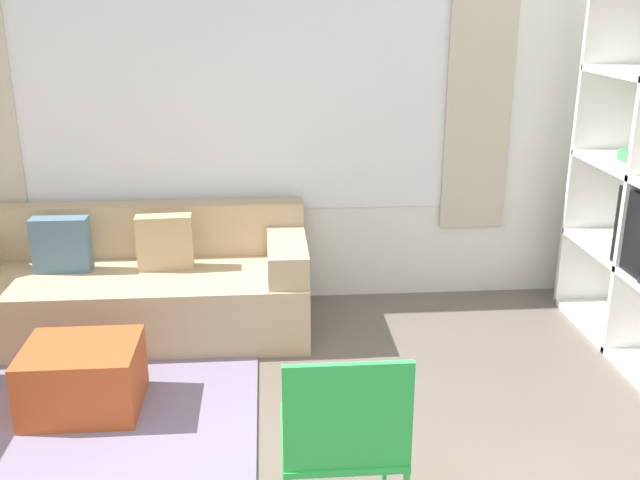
{
  "coord_description": "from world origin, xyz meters",
  "views": [
    {
      "loc": [
        0.19,
        -1.81,
        1.99
      ],
      "look_at": [
        0.45,
        1.57,
        0.85
      ],
      "focal_mm": 40.0,
      "sensor_mm": 36.0,
      "label": 1
    }
  ],
  "objects": [
    {
      "name": "area_rug",
      "position": [
        -1.19,
        1.49,
        0.01
      ],
      "size": [
        2.6,
        2.07,
        0.01
      ],
      "primitive_type": "cube",
      "color": "slate",
      "rests_on": "ground_plane"
    },
    {
      "name": "couch_main",
      "position": [
        -0.66,
        2.42,
        0.29
      ],
      "size": [
        2.16,
        0.84,
        0.74
      ],
      "color": "tan",
      "rests_on": "ground_plane"
    },
    {
      "name": "wall_back",
      "position": [
        0.0,
        2.88,
        1.36
      ],
      "size": [
        6.39,
        0.11,
        2.7
      ],
      "color": "white",
      "rests_on": "ground_plane"
    },
    {
      "name": "ottoman",
      "position": [
        -0.76,
        1.47,
        0.18
      ],
      "size": [
        0.56,
        0.47,
        0.36
      ],
      "color": "#B74C23",
      "rests_on": "ground_plane"
    },
    {
      "name": "folding_chair",
      "position": [
        0.44,
        0.38,
        0.52
      ],
      "size": [
        0.44,
        0.46,
        0.86
      ],
      "rotation": [
        0.0,
        0.0,
        3.14
      ],
      "color": "green",
      "rests_on": "ground_plane"
    }
  ]
}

